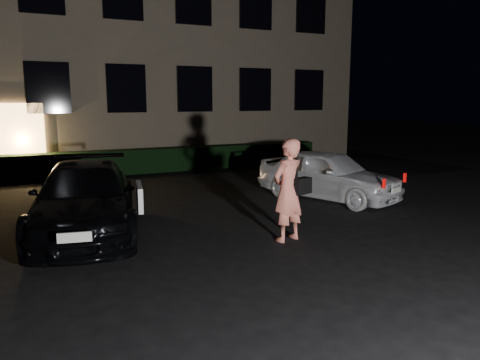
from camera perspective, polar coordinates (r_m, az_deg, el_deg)
name	(u,v)px	position (r m, az deg, el deg)	size (l,w,h in m)	color
ground	(284,266)	(7.64, 5.43, -10.39)	(80.00, 80.00, 0.00)	black
building	(102,18)	(21.69, -16.44, 18.40)	(20.00, 8.11, 12.00)	brown
hedge	(132,161)	(17.17, -13.02, 2.21)	(15.00, 0.70, 0.85)	black
sedan	(85,198)	(9.81, -18.35, -2.14)	(2.81, 5.00, 1.37)	black
hatch	(328,174)	(12.59, 10.66, 0.67)	(2.85, 4.20, 1.33)	white
man	(288,190)	(8.73, 5.92, -1.23)	(0.89, 0.65, 1.93)	#F07F69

